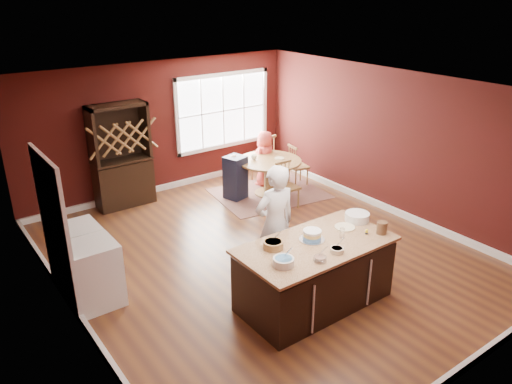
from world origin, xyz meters
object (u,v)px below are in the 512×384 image
(kitchen_island, at_px, (314,275))
(seated_woman, at_px, (265,158))
(high_chair, at_px, (235,177))
(washer, at_px, (94,274))
(dryer, at_px, (79,255))
(dining_table, at_px, (269,170))
(baker, at_px, (275,224))
(chair_south, at_px, (288,185))
(hutch, at_px, (121,156))
(layer_cake, at_px, (312,235))
(toddler, at_px, (229,160))
(chair_east, at_px, (299,164))
(chair_north, at_px, (263,157))

(kitchen_island, relative_size, seated_woman, 1.74)
(high_chair, distance_m, washer, 4.07)
(dryer, bearing_deg, dining_table, 13.73)
(dining_table, height_order, baker, baker)
(chair_south, height_order, hutch, hutch)
(seated_woman, height_order, high_chair, seated_woman)
(baker, bearing_deg, dryer, -29.37)
(baker, bearing_deg, layer_cake, 101.47)
(seated_woman, bearing_deg, washer, 8.70)
(layer_cake, bearing_deg, toddler, 73.24)
(kitchen_island, bearing_deg, layer_cake, 77.18)
(layer_cake, distance_m, toddler, 3.84)
(layer_cake, xyz_separation_m, high_chair, (1.17, 3.56, -0.52))
(washer, bearing_deg, seated_woman, 25.53)
(layer_cake, bearing_deg, seated_woman, 61.09)
(chair_east, height_order, seated_woman, seated_woman)
(chair_north, bearing_deg, kitchen_island, 48.22)
(layer_cake, distance_m, seated_woman, 4.36)
(layer_cake, bearing_deg, chair_south, 56.00)
(chair_north, height_order, high_chair, chair_north)
(layer_cake, height_order, dryer, layer_cake)
(dining_table, relative_size, hutch, 0.65)
(high_chair, bearing_deg, baker, -129.08)
(high_chair, relative_size, hutch, 0.46)
(chair_north, bearing_deg, toddler, 5.64)
(hutch, bearing_deg, chair_south, -38.67)
(chair_east, distance_m, chair_south, 1.27)
(kitchen_island, height_order, dining_table, kitchen_island)
(chair_east, bearing_deg, seated_woman, 66.21)
(chair_north, xyz_separation_m, washer, (-4.67, -2.42, -0.07))
(baker, distance_m, dryer, 2.86)
(kitchen_island, xyz_separation_m, baker, (-0.06, 0.80, 0.46))
(chair_south, distance_m, toddler, 1.32)
(chair_south, bearing_deg, layer_cake, -121.87)
(chair_east, bearing_deg, chair_south, 140.43)
(dining_table, xyz_separation_m, chair_north, (0.38, 0.74, -0.01))
(layer_cake, height_order, chair_east, layer_cake)
(washer, bearing_deg, toddler, 29.96)
(baker, height_order, high_chair, baker)
(baker, xyz_separation_m, washer, (-2.34, 0.95, -0.44))
(chair_south, distance_m, chair_north, 1.58)
(dining_table, distance_m, baker, 3.29)
(layer_cake, xyz_separation_m, chair_east, (2.71, 3.38, -0.53))
(chair_south, height_order, high_chair, high_chair)
(washer, bearing_deg, layer_cake, -34.05)
(chair_north, height_order, seated_woman, seated_woman)
(washer, bearing_deg, hutch, 60.77)
(washer, bearing_deg, chair_east, 18.80)
(toddler, bearing_deg, baker, -111.72)
(seated_woman, xyz_separation_m, washer, (-4.52, -2.16, -0.15))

